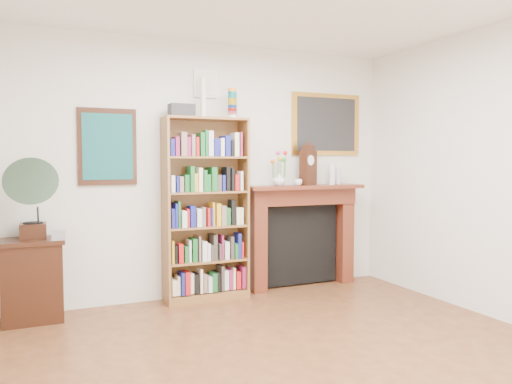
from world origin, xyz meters
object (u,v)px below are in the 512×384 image
Objects in this scene: flower_vase at (279,179)px; bottle_right at (338,176)px; cd_stack at (58,235)px; mantel_clock at (308,166)px; fireplace at (302,226)px; gramophone at (32,194)px; teacup at (298,182)px; side_cabinet at (32,280)px; bookshelf at (206,199)px; bottle_left at (332,175)px.

flower_vase is 0.83m from bottle_right.
cd_stack is 0.26× the size of mantel_clock.
fireplace is 3.11× the size of mantel_clock.
teacup is (2.81, 0.07, 0.05)m from gramophone.
gramophone reaches higher than side_cabinet.
bookshelf is 1.11m from teacup.
mantel_clock is at bearing 1.35° from bookshelf.
mantel_clock reaches higher than gramophone.
flower_vase is at bearing 178.47° from bottle_left.
mantel_clock is at bearing 0.61° from flower_vase.
bottle_left is (1.59, -0.01, 0.24)m from bookshelf.
side_cabinet is 3.57m from bottle_right.
mantel_clock is at bearing -174.73° from bottle_right.
bookshelf is at bearing 179.67° from bottle_left.
side_cabinet is 3.45m from bottle_left.
bookshelf reaches higher than bottle_left.
cd_stack is at bearing -175.82° from bottle_right.
mantel_clock reaches higher than cd_stack.
gramophone is at bearing 160.11° from mantel_clock.
teacup reaches higher than fireplace.
bottle_right is at bearing -17.27° from mantel_clock.
teacup reaches higher than side_cabinet.
bottle_right is at bearing 2.06° from side_cabinet.
fireplace is 0.77m from bottle_right.
cd_stack is at bearing -172.89° from fireplace.
bottle_right is at bearing -0.81° from fireplace.
fireplace is at bearing 5.39° from cd_stack.
flower_vase is at bearing -176.90° from bottle_right.
gramophone reaches higher than teacup.
cd_stack is at bearing -172.39° from bookshelf.
fireplace is 6.06× the size of bottle_left.
cd_stack is 2.84m from mantel_clock.
fireplace is 2.73m from cd_stack.
bookshelf is at bearing 6.03° from gramophone.
bottle_left is 0.14m from bottle_right.
flower_vase is at bearing -167.12° from fireplace.
bottle_left reaches higher than bottle_right.
gramophone is at bearing -174.37° from fireplace.
bottle_left is (3.30, 0.11, 0.13)m from gramophone.
cd_stack is 0.81× the size of flower_vase.
bottle_right is (0.49, -0.02, 0.60)m from fireplace.
bottle_right is at bearing 4.86° from gramophone.
teacup is (0.22, -0.06, -0.04)m from flower_vase.
mantel_clock is at bearing 21.45° from teacup.
bookshelf is 0.91m from flower_vase.
bottle_left is (0.37, -0.09, 0.62)m from fireplace.
bottle_left is at bearing -1.53° from flower_vase.
fireplace is at bearing 5.78° from gramophone.
teacup is at bearing 0.23° from side_cabinet.
cd_stack is at bearing 161.47° from mantel_clock.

